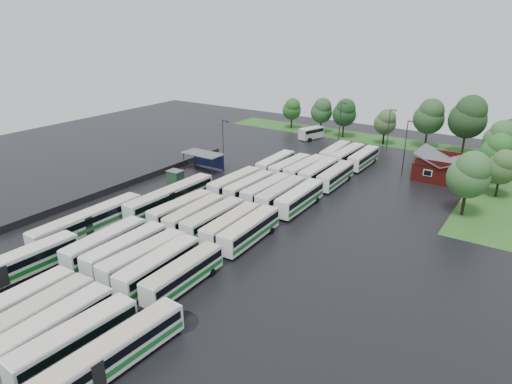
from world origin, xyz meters
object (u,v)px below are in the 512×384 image
Objects in this scene: artic_bus_west_a at (5,270)px; artic_bus_east at (98,363)px; brick_building at (444,170)px; minibus at (311,133)px.

artic_bus_west_a reaches higher than artic_bus_east.
artic_bus_west_a is at bearing -116.59° from brick_building.
artic_bus_west_a is at bearing -71.04° from minibus.
brick_building is 1.42× the size of minibus.
artic_bus_east is at bearing -99.61° from brick_building.
artic_bus_east is at bearing -56.90° from minibus.
artic_bus_west_a is (-32.93, -65.79, -0.07)m from brick_building.
minibus is (-34.96, 13.43, -0.26)m from brick_building.
brick_building is 0.57× the size of artic_bus_west_a.
brick_building is at bearing -3.52° from minibus.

